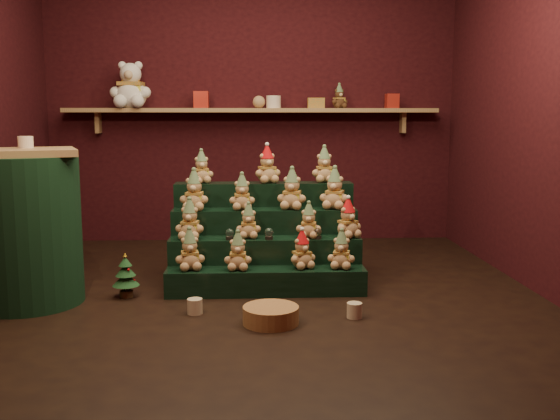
{
  "coord_description": "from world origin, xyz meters",
  "views": [
    {
      "loc": [
        -0.01,
        -4.26,
        1.23
      ],
      "look_at": [
        0.2,
        0.25,
        0.56
      ],
      "focal_mm": 40.0,
      "sensor_mm": 36.0,
      "label": 1
    }
  ],
  "objects_px": {
    "side_table": "(25,228)",
    "mini_christmas_tree": "(126,276)",
    "snow_globe_c": "(318,233)",
    "white_bear": "(131,79)",
    "snow_globe_a": "(230,234)",
    "snow_globe_b": "(269,234)",
    "mug_right": "(354,310)",
    "brown_bear": "(339,96)",
    "riser_tier_front": "(266,282)",
    "wicker_basket": "(271,315)",
    "mug_left": "(195,306)"
  },
  "relations": [
    {
      "from": "side_table",
      "to": "mini_christmas_tree",
      "type": "distance_m",
      "value": 0.73
    },
    {
      "from": "snow_globe_c",
      "to": "white_bear",
      "type": "distance_m",
      "value": 2.62
    },
    {
      "from": "snow_globe_a",
      "to": "side_table",
      "type": "height_order",
      "value": "side_table"
    },
    {
      "from": "snow_globe_b",
      "to": "snow_globe_c",
      "type": "bearing_deg",
      "value": 0.0
    },
    {
      "from": "mug_right",
      "to": "brown_bear",
      "type": "xyz_separation_m",
      "value": [
        0.22,
        2.4,
        1.39
      ]
    },
    {
      "from": "riser_tier_front",
      "to": "mug_right",
      "type": "xyz_separation_m",
      "value": [
        0.54,
        -0.55,
        -0.04
      ]
    },
    {
      "from": "wicker_basket",
      "to": "mug_left",
      "type": "bearing_deg",
      "value": 155.88
    },
    {
      "from": "snow_globe_c",
      "to": "riser_tier_front",
      "type": "bearing_deg",
      "value": -157.12
    },
    {
      "from": "riser_tier_front",
      "to": "mug_left",
      "type": "height_order",
      "value": "riser_tier_front"
    },
    {
      "from": "side_table",
      "to": "wicker_basket",
      "type": "distance_m",
      "value": 1.74
    },
    {
      "from": "white_bear",
      "to": "side_table",
      "type": "bearing_deg",
      "value": -97.44
    },
    {
      "from": "snow_globe_a",
      "to": "mini_christmas_tree",
      "type": "bearing_deg",
      "value": -164.91
    },
    {
      "from": "riser_tier_front",
      "to": "snow_globe_c",
      "type": "bearing_deg",
      "value": 22.88
    },
    {
      "from": "snow_globe_b",
      "to": "mug_left",
      "type": "distance_m",
      "value": 0.84
    },
    {
      "from": "white_bear",
      "to": "snow_globe_a",
      "type": "bearing_deg",
      "value": -57.1
    },
    {
      "from": "riser_tier_front",
      "to": "white_bear",
      "type": "distance_m",
      "value": 2.68
    },
    {
      "from": "side_table",
      "to": "wicker_basket",
      "type": "bearing_deg",
      "value": -37.16
    },
    {
      "from": "riser_tier_front",
      "to": "mini_christmas_tree",
      "type": "xyz_separation_m",
      "value": [
        -0.97,
        -0.03,
        0.06
      ]
    },
    {
      "from": "mini_christmas_tree",
      "to": "mug_left",
      "type": "height_order",
      "value": "mini_christmas_tree"
    },
    {
      "from": "riser_tier_front",
      "to": "snow_globe_c",
      "type": "distance_m",
      "value": 0.52
    },
    {
      "from": "snow_globe_a",
      "to": "mini_christmas_tree",
      "type": "distance_m",
      "value": 0.78
    },
    {
      "from": "side_table",
      "to": "mug_right",
      "type": "xyz_separation_m",
      "value": [
        2.13,
        -0.42,
        -0.46
      ]
    },
    {
      "from": "white_bear",
      "to": "snow_globe_b",
      "type": "bearing_deg",
      "value": -50.44
    },
    {
      "from": "snow_globe_c",
      "to": "wicker_basket",
      "type": "relative_size",
      "value": 0.24
    },
    {
      "from": "mug_right",
      "to": "brown_bear",
      "type": "relative_size",
      "value": 0.41
    },
    {
      "from": "mini_christmas_tree",
      "to": "side_table",
      "type": "bearing_deg",
      "value": -170.81
    },
    {
      "from": "mini_christmas_tree",
      "to": "wicker_basket",
      "type": "xyz_separation_m",
      "value": [
        0.98,
        -0.61,
        -0.1
      ]
    },
    {
      "from": "snow_globe_c",
      "to": "brown_bear",
      "type": "distance_m",
      "value": 2.01
    },
    {
      "from": "mug_left",
      "to": "white_bear",
      "type": "height_order",
      "value": "white_bear"
    },
    {
      "from": "wicker_basket",
      "to": "white_bear",
      "type": "height_order",
      "value": "white_bear"
    },
    {
      "from": "snow_globe_b",
      "to": "mug_left",
      "type": "relative_size",
      "value": 0.86
    },
    {
      "from": "snow_globe_a",
      "to": "white_bear",
      "type": "distance_m",
      "value": 2.29
    },
    {
      "from": "snow_globe_a",
      "to": "white_bear",
      "type": "relative_size",
      "value": 0.15
    },
    {
      "from": "riser_tier_front",
      "to": "snow_globe_b",
      "type": "xyz_separation_m",
      "value": [
        0.03,
        0.16,
        0.31
      ]
    },
    {
      "from": "side_table",
      "to": "mug_right",
      "type": "distance_m",
      "value": 2.22
    },
    {
      "from": "riser_tier_front",
      "to": "snow_globe_c",
      "type": "xyz_separation_m",
      "value": [
        0.38,
        0.16,
        0.31
      ]
    },
    {
      "from": "snow_globe_b",
      "to": "side_table",
      "type": "xyz_separation_m",
      "value": [
        -1.62,
        -0.29,
        0.11
      ]
    },
    {
      "from": "snow_globe_c",
      "to": "white_bear",
      "type": "relative_size",
      "value": 0.15
    },
    {
      "from": "snow_globe_a",
      "to": "riser_tier_front",
      "type": "bearing_deg",
      "value": -31.97
    },
    {
      "from": "snow_globe_c",
      "to": "side_table",
      "type": "distance_m",
      "value": 2.0
    },
    {
      "from": "snow_globe_b",
      "to": "side_table",
      "type": "height_order",
      "value": "side_table"
    },
    {
      "from": "snow_globe_b",
      "to": "mug_left",
      "type": "height_order",
      "value": "snow_globe_b"
    },
    {
      "from": "snow_globe_c",
      "to": "mini_christmas_tree",
      "type": "distance_m",
      "value": 1.38
    },
    {
      "from": "snow_globe_c",
      "to": "side_table",
      "type": "xyz_separation_m",
      "value": [
        -1.97,
        -0.29,
        0.11
      ]
    },
    {
      "from": "snow_globe_c",
      "to": "side_table",
      "type": "height_order",
      "value": "side_table"
    },
    {
      "from": "side_table",
      "to": "mug_left",
      "type": "xyz_separation_m",
      "value": [
        1.13,
        -0.29,
        -0.46
      ]
    },
    {
      "from": "mini_christmas_tree",
      "to": "wicker_basket",
      "type": "bearing_deg",
      "value": -31.76
    },
    {
      "from": "riser_tier_front",
      "to": "snow_globe_a",
      "type": "height_order",
      "value": "snow_globe_a"
    },
    {
      "from": "mug_right",
      "to": "white_bear",
      "type": "height_order",
      "value": "white_bear"
    },
    {
      "from": "mug_left",
      "to": "brown_bear",
      "type": "relative_size",
      "value": 0.42
    }
  ]
}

